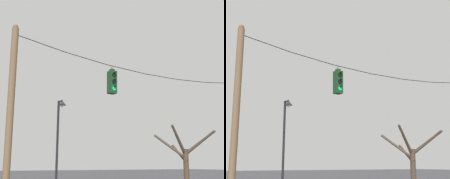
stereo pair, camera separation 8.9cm
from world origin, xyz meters
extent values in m
cylinder|color=brown|center=(-7.45, 0.14, 3.56)|extent=(0.27, 0.27, 7.13)
sphere|color=brown|center=(-7.45, 0.14, 7.18)|extent=(0.21, 0.21, 0.21)
cylinder|color=black|center=(-6.39, 0.14, 6.70)|extent=(2.13, 0.03, 0.38)
cylinder|color=black|center=(-4.26, 0.14, 6.41)|extent=(2.13, 0.03, 0.26)
cylinder|color=black|center=(-2.13, 0.14, 6.24)|extent=(2.13, 0.03, 0.15)
cylinder|color=black|center=(0.00, 0.14, 6.18)|extent=(2.13, 0.03, 0.03)
cylinder|color=black|center=(2.13, 0.14, 6.24)|extent=(2.13, 0.03, 0.15)
cylinder|color=black|center=(4.26, 0.14, 6.41)|extent=(2.13, 0.03, 0.26)
cube|color=#143819|center=(-2.96, 0.14, 5.51)|extent=(0.34, 0.34, 1.04)
cube|color=#143819|center=(-2.96, 0.14, 6.08)|extent=(0.19, 0.19, 0.10)
cylinder|color=black|center=(-2.96, 0.14, 6.20)|extent=(0.02, 0.02, 0.15)
cylinder|color=black|center=(-2.96, -0.05, 5.82)|extent=(0.20, 0.03, 0.20)
cylinder|color=black|center=(-2.96, -0.09, 5.91)|extent=(0.07, 0.12, 0.07)
cylinder|color=black|center=(-2.96, -0.05, 5.51)|extent=(0.20, 0.03, 0.20)
cylinder|color=black|center=(-2.96, -0.09, 5.60)|extent=(0.07, 0.12, 0.07)
cylinder|color=#19C666|center=(-2.96, -0.05, 5.20)|extent=(0.20, 0.03, 0.20)
cylinder|color=black|center=(-2.96, -0.09, 5.29)|extent=(0.07, 0.12, 0.07)
cylinder|color=black|center=(-2.96, 0.32, 5.82)|extent=(0.20, 0.03, 0.20)
cylinder|color=black|center=(-2.96, 0.37, 5.91)|extent=(0.07, 0.12, 0.07)
cylinder|color=black|center=(-2.96, 0.32, 5.51)|extent=(0.20, 0.03, 0.20)
cylinder|color=black|center=(-2.96, 0.37, 5.60)|extent=(0.07, 0.12, 0.07)
cylinder|color=#19C666|center=(-2.96, 0.32, 5.20)|extent=(0.20, 0.03, 0.20)
cylinder|color=black|center=(-2.96, 0.37, 5.29)|extent=(0.07, 0.12, 0.07)
cylinder|color=black|center=(-3.82, 4.09, 2.60)|extent=(0.12, 0.12, 5.19)
cylinder|color=black|center=(-3.82, 3.86, 5.14)|extent=(0.07, 0.46, 0.07)
cone|color=#232328|center=(-3.82, 3.63, 5.02)|extent=(0.41, 0.41, 0.25)
sphere|color=silver|center=(-3.82, 3.63, 4.89)|extent=(0.19, 0.19, 0.19)
cylinder|color=#423326|center=(6.39, 5.28, 1.47)|extent=(0.37, 0.37, 2.95)
cylinder|color=#423326|center=(5.59, 5.05, 3.52)|extent=(1.76, 0.66, 2.04)
cylinder|color=#423326|center=(7.28, 4.68, 3.44)|extent=(1.95, 1.41, 1.69)
cylinder|color=#423326|center=(5.74, 6.17, 3.15)|extent=(1.50, 1.95, 1.79)
cylinder|color=#423326|center=(6.89, 6.48, 2.69)|extent=(1.17, 2.53, 1.41)
cylinder|color=#423326|center=(6.80, 4.31, 3.32)|extent=(1.01, 2.10, 1.64)
cylinder|color=#423326|center=(6.78, 6.16, 3.24)|extent=(0.98, 1.93, 1.88)
camera|label=1|loc=(-11.00, -12.60, 1.87)|focal=55.00mm
camera|label=2|loc=(-10.92, -12.65, 1.87)|focal=55.00mm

